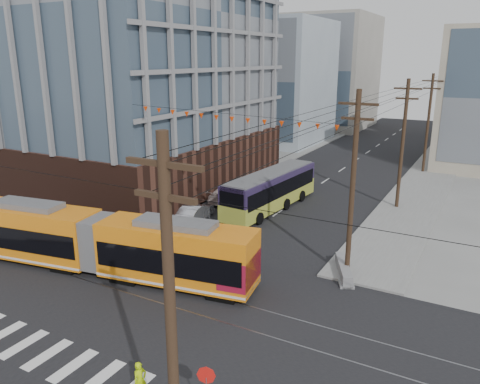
% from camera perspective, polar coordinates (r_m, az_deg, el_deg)
% --- Properties ---
extents(ground, '(160.00, 160.00, 0.00)m').
position_cam_1_polar(ground, '(24.52, -15.59, -15.53)').
color(ground, slate).
extents(office_building, '(30.00, 25.00, 28.60)m').
position_cam_1_polar(office_building, '(52.87, -16.73, 17.25)').
color(office_building, '#381E16').
rests_on(office_building, ground).
extents(bg_bldg_nw_near, '(18.00, 16.00, 18.00)m').
position_cam_1_polar(bg_bldg_nw_near, '(73.99, 3.04, 13.24)').
color(bg_bldg_nw_near, '#8C99A5').
rests_on(bg_bldg_nw_near, ground).
extents(bg_bldg_nw_far, '(16.00, 18.00, 20.00)m').
position_cam_1_polar(bg_bldg_nw_far, '(91.35, 10.47, 14.16)').
color(bg_bldg_nw_far, gray).
rests_on(bg_bldg_nw_far, ground).
extents(utility_pole_near, '(0.30, 0.30, 11.00)m').
position_cam_1_polar(utility_pole_near, '(12.96, -8.33, -17.35)').
color(utility_pole_near, black).
rests_on(utility_pole_near, ground).
extents(utility_pole_far, '(0.30, 0.30, 11.00)m').
position_cam_1_polar(utility_pole_far, '(71.18, 23.55, 9.01)').
color(utility_pole_far, black).
rests_on(utility_pole_far, ground).
extents(streetcar, '(19.71, 5.85, 3.76)m').
position_cam_1_polar(streetcar, '(29.56, -16.74, -5.93)').
color(streetcar, orange).
rests_on(streetcar, ground).
extents(city_bus, '(3.56, 12.06, 3.37)m').
position_cam_1_polar(city_bus, '(40.19, 3.77, 0.25)').
color(city_bus, '#271C3D').
rests_on(city_bus, ground).
extents(parked_car_silver, '(2.16, 4.58, 1.45)m').
position_cam_1_polar(parked_car_silver, '(37.35, -5.56, -2.57)').
color(parked_car_silver, '#A3A5AD').
rests_on(parked_car_silver, ground).
extents(parked_car_white, '(2.16, 4.94, 1.41)m').
position_cam_1_polar(parked_car_white, '(42.39, -1.39, -0.25)').
color(parked_car_white, beige).
rests_on(parked_car_white, ground).
extents(parked_car_grey, '(2.78, 4.57, 1.18)m').
position_cam_1_polar(parked_car_grey, '(46.19, 0.35, 0.98)').
color(parked_car_grey, '#4E4F56').
rests_on(parked_car_grey, ground).
extents(pedestrian, '(0.50, 0.63, 1.52)m').
position_cam_1_polar(pedestrian, '(19.59, -12.08, -21.53)').
color(pedestrian, '#B4DC09').
rests_on(pedestrian, ground).
extents(jersey_barrier, '(2.27, 3.66, 0.73)m').
position_cam_1_polar(jersey_barrier, '(29.10, 12.49, -9.22)').
color(jersey_barrier, gray).
rests_on(jersey_barrier, ground).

